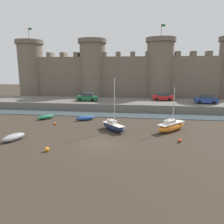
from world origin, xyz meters
The scene contains 15 objects.
ground_plane centered at (0.00, 0.00, 0.00)m, with size 160.00×160.00×0.00m, color #382D23.
water_channel centered at (0.00, 15.01, 0.05)m, with size 80.00×4.50×0.10m, color #47565B.
quay_road centered at (0.00, 22.26, 0.71)m, with size 60.92×10.00×1.43m, color #666059.
castle centered at (0.00, 32.27, 6.74)m, with size 55.89×6.97×17.89m.
sailboat_midflat_centre centered at (8.04, 6.08, 0.64)m, with size 4.34×4.52×5.60m.
sailboat_midflat_right centered at (0.64, 5.25, 0.57)m, with size 3.79×3.95×6.82m.
rowboat_foreground_centre centered at (-9.91, -0.15, 0.40)m, with size 2.06×3.08×0.76m.
rowboat_midflat_left centered at (-10.87, 10.19, 0.38)m, with size 2.47×2.78×0.72m.
rowboat_near_channel_left centered at (-4.43, 10.32, 0.37)m, with size 3.06×2.34×0.71m.
mooring_buoy_near_channel centered at (8.44, 1.79, 0.21)m, with size 0.42×0.42×0.42m, color #E04C1E.
mooring_buoy_mid_mud centered at (-8.02, 7.15, 0.19)m, with size 0.37×0.37×0.37m, color orange.
mooring_buoy_off_centre centered at (-4.79, -2.79, 0.23)m, with size 0.46×0.46×0.46m, color orange.
car_quay_centre_east centered at (16.14, 20.88, 2.20)m, with size 4.15×1.98×1.62m.
car_quay_east centered at (-6.80, 21.13, 2.20)m, with size 4.15×1.98×1.62m.
car_quay_west centered at (8.49, 23.97, 2.20)m, with size 4.15×1.98×1.62m.
Camera 1 is at (4.27, -21.78, 7.97)m, focal length 35.00 mm.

